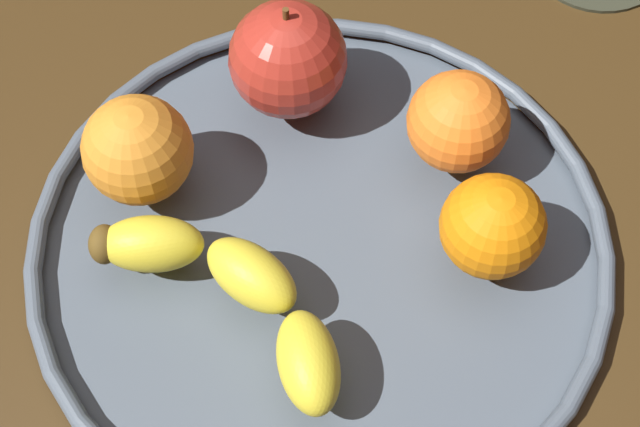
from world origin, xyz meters
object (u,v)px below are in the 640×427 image
Objects in this scene: banana at (229,290)px; orange_front_left at (493,226)px; fruit_bowl at (320,243)px; apple at (288,59)px; orange_back_right at (458,122)px; orange_front_right at (138,150)px.

orange_front_left is (-10.73, -13.05, 1.54)cm from banana.
fruit_bowl is at bearing 31.78° from orange_front_left.
apple reaches higher than orange_back_right.
orange_front_right is 1.09× the size of orange_front_left.
fruit_bowl is at bearing 138.71° from apple.
apple is 18.37cm from orange_front_left.
banana is 3.04× the size of orange_front_left.
orange_back_right is at bearing -164.87° from apple.
fruit_bowl is at bearing -162.43° from orange_front_right.
orange_front_right is (3.19, 11.72, -0.46)cm from apple.
orange_back_right is (-4.53, -18.44, 1.64)cm from banana.
orange_back_right is at bearing -40.99° from orange_front_left.
apple is (8.97, -7.88, 5.03)cm from fruit_bowl.
fruit_bowl is 12.95cm from apple.
fruit_bowl is 12.34cm from orange_back_right.
orange_back_right reaches higher than fruit_bowl.
apple is at bearing -105.21° from orange_front_right.
orange_front_left is (-9.27, -5.74, 4.27)cm from fruit_bowl.
apple reaches higher than orange_front_left.
orange_front_left is at bearing -155.88° from orange_front_right.
banana is 19.05cm from orange_back_right.
banana is 11.39cm from orange_front_right.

